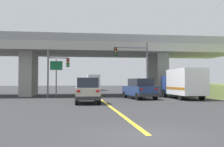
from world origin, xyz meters
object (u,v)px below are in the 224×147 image
(suv_crossing, at_px, (140,89))
(box_truck, at_px, (183,83))
(sedan_oncoming, at_px, (85,86))
(highway_sign, at_px, (56,70))
(traffic_signal_farside, at_px, (55,69))
(suv_lead, at_px, (87,91))
(semi_truck_distant, at_px, (93,82))
(traffic_signal_nearside, at_px, (136,62))

(suv_crossing, xyz_separation_m, box_truck, (4.36, -0.40, 0.55))
(sedan_oncoming, distance_m, highway_sign, 10.61)
(box_truck, xyz_separation_m, sedan_oncoming, (-9.26, 15.40, -0.56))
(sedan_oncoming, distance_m, traffic_signal_farside, 12.92)
(suv_crossing, height_order, box_truck, box_truck)
(suv_lead, distance_m, semi_truck_distant, 32.43)
(traffic_signal_nearside, bearing_deg, traffic_signal_farside, 177.79)
(box_truck, relative_size, traffic_signal_nearside, 1.14)
(suv_lead, xyz_separation_m, traffic_signal_nearside, (5.57, 6.91, 2.88))
(traffic_signal_farside, bearing_deg, sedan_oncoming, 74.02)
(suv_lead, bearing_deg, suv_crossing, 40.14)
(traffic_signal_nearside, xyz_separation_m, semi_truck_distant, (-3.11, 25.42, -2.28))
(box_truck, relative_size, traffic_signal_farside, 1.36)
(box_truck, xyz_separation_m, traffic_signal_nearside, (-4.14, 2.81, 2.32))
(traffic_signal_farside, bearing_deg, traffic_signal_nearside, -2.21)
(suv_crossing, xyz_separation_m, sedan_oncoming, (-4.90, 15.00, -0.00))
(box_truck, distance_m, highway_sign, 14.14)
(suv_crossing, bearing_deg, semi_truck_distant, 87.32)
(suv_lead, height_order, highway_sign, highway_sign)
(suv_crossing, distance_m, traffic_signal_nearside, 3.75)
(suv_lead, xyz_separation_m, traffic_signal_farside, (-3.06, 7.25, 2.09))
(suv_lead, xyz_separation_m, semi_truck_distant, (2.46, 32.33, 0.60))
(semi_truck_distant, bearing_deg, sedan_oncoming, -98.91)
(traffic_signal_farside, xyz_separation_m, semi_truck_distant, (5.52, 25.08, -1.48))
(highway_sign, xyz_separation_m, semi_truck_distant, (5.63, 22.58, -1.47))
(suv_lead, height_order, sedan_oncoming, same)
(sedan_oncoming, bearing_deg, highway_sign, -110.37)
(suv_lead, xyz_separation_m, highway_sign, (-3.17, 9.75, 2.07))
(suv_lead, height_order, semi_truck_distant, semi_truck_distant)
(suv_crossing, relative_size, box_truck, 0.74)
(sedan_oncoming, relative_size, highway_sign, 1.07)
(suv_crossing, bearing_deg, sedan_oncoming, 99.48)
(traffic_signal_nearside, relative_size, semi_truck_distant, 0.88)
(traffic_signal_nearside, height_order, semi_truck_distant, traffic_signal_nearside)
(suv_lead, relative_size, semi_truck_distant, 0.63)
(suv_crossing, height_order, highway_sign, highway_sign)
(suv_lead, bearing_deg, box_truck, 22.94)
(suv_lead, distance_m, sedan_oncoming, 19.51)
(box_truck, distance_m, sedan_oncoming, 17.98)
(suv_crossing, distance_m, traffic_signal_farside, 9.08)
(traffic_signal_farside, bearing_deg, highway_sign, 92.54)
(highway_sign, distance_m, semi_truck_distant, 23.32)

